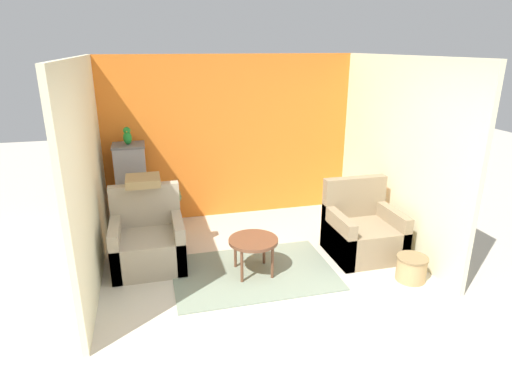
# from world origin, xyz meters

# --- Properties ---
(ground_plane) EXTENTS (20.00, 20.00, 0.00)m
(ground_plane) POSITION_xyz_m (0.00, 0.00, 0.00)
(ground_plane) COLOR beige
(ground_plane) RESTS_ON ground
(wall_back_accent) EXTENTS (4.01, 0.06, 2.53)m
(wall_back_accent) POSITION_xyz_m (0.00, 3.11, 1.27)
(wall_back_accent) COLOR orange
(wall_back_accent) RESTS_ON ground_plane
(wall_left) EXTENTS (0.06, 3.08, 2.53)m
(wall_left) POSITION_xyz_m (-1.98, 1.54, 1.27)
(wall_left) COLOR beige
(wall_left) RESTS_ON ground_plane
(wall_right) EXTENTS (0.06, 3.08, 2.53)m
(wall_right) POSITION_xyz_m (1.98, 1.54, 1.27)
(wall_right) COLOR beige
(wall_right) RESTS_ON ground_plane
(area_rug) EXTENTS (1.95, 1.33, 0.01)m
(area_rug) POSITION_xyz_m (-0.15, 1.08, 0.01)
(area_rug) COLOR gray
(area_rug) RESTS_ON ground_plane
(coffee_table) EXTENTS (0.60, 0.60, 0.46)m
(coffee_table) POSITION_xyz_m (-0.15, 1.08, 0.41)
(coffee_table) COLOR brown
(coffee_table) RESTS_ON ground_plane
(armchair_left) EXTENTS (0.87, 0.83, 0.98)m
(armchair_left) POSITION_xyz_m (-1.38, 1.62, 0.31)
(armchair_left) COLOR tan
(armchair_left) RESTS_ON ground_plane
(armchair_right) EXTENTS (0.87, 0.83, 0.98)m
(armchair_right) POSITION_xyz_m (1.37, 1.23, 0.31)
(armchair_right) COLOR #8E7A5B
(armchair_right) RESTS_ON ground_plane
(birdcage) EXTENTS (0.45, 0.45, 1.33)m
(birdcage) POSITION_xyz_m (-1.55, 2.74, 0.66)
(birdcage) COLOR slate
(birdcage) RESTS_ON ground_plane
(parrot) EXTENTS (0.12, 0.21, 0.25)m
(parrot) POSITION_xyz_m (-1.55, 2.74, 1.44)
(parrot) COLOR #1E842D
(parrot) RESTS_ON birdcage
(potted_plant) EXTENTS (0.34, 0.31, 0.74)m
(potted_plant) POSITION_xyz_m (-1.03, 2.59, 0.47)
(potted_plant) COLOR beige
(potted_plant) RESTS_ON ground_plane
(wicker_basket) EXTENTS (0.36, 0.36, 0.30)m
(wicker_basket) POSITION_xyz_m (1.62, 0.46, 0.16)
(wicker_basket) COLOR tan
(wicker_basket) RESTS_ON ground_plane
(throw_pillow) EXTENTS (0.42, 0.42, 0.10)m
(throw_pillow) POSITION_xyz_m (-1.38, 1.92, 1.03)
(throw_pillow) COLOR tan
(throw_pillow) RESTS_ON armchair_left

